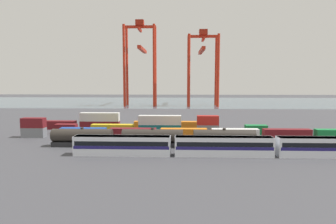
# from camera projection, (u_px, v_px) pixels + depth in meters

# --- Properties ---
(ground_plane) EXTENTS (420.00, 420.00, 0.00)m
(ground_plane) POSITION_uv_depth(u_px,v_px,m) (180.00, 118.00, 120.55)
(ground_plane) COLOR #424247
(harbour_water) EXTENTS (400.00, 110.00, 0.01)m
(harbour_water) POSITION_uv_depth(u_px,v_px,m) (180.00, 102.00, 215.28)
(harbour_water) COLOR #475B6B
(harbour_water) RESTS_ON ground_plane
(passenger_train) EXTENTS (60.08, 3.14, 3.90)m
(passenger_train) POSITION_uv_depth(u_px,v_px,m) (223.00, 145.00, 59.10)
(passenger_train) COLOR silver
(passenger_train) RESTS_ON ground_plane
(freight_tank_row) EXTENTS (46.17, 2.92, 4.38)m
(freight_tank_row) POSITION_uv_depth(u_px,v_px,m) (153.00, 138.00, 67.37)
(freight_tank_row) COLOR #232326
(freight_tank_row) RESTS_ON ground_plane
(shipping_container_0) EXTENTS (6.04, 2.44, 2.60)m
(shipping_container_0) POSITION_uv_depth(u_px,v_px,m) (34.00, 132.00, 79.01)
(shipping_container_0) COLOR slate
(shipping_container_0) RESTS_ON ground_plane
(shipping_container_1) EXTENTS (6.04, 2.44, 2.60)m
(shipping_container_1) POSITION_uv_depth(u_px,v_px,m) (33.00, 123.00, 78.74)
(shipping_container_1) COLOR maroon
(shipping_container_1) RESTS_ON shipping_container_0
(shipping_container_2) EXTENTS (12.10, 2.44, 2.60)m
(shipping_container_2) POSITION_uv_depth(u_px,v_px,m) (83.00, 133.00, 78.51)
(shipping_container_2) COLOR #1C4299
(shipping_container_2) RESTS_ON ground_plane
(shipping_container_3) EXTENTS (12.10, 2.44, 2.60)m
(shipping_container_3) POSITION_uv_depth(u_px,v_px,m) (133.00, 133.00, 78.01)
(shipping_container_3) COLOR maroon
(shipping_container_3) RESTS_ON ground_plane
(shipping_container_4) EXTENTS (12.10, 2.44, 2.60)m
(shipping_container_4) POSITION_uv_depth(u_px,v_px,m) (184.00, 133.00, 77.52)
(shipping_container_4) COLOR orange
(shipping_container_4) RESTS_ON ground_plane
(shipping_container_5) EXTENTS (12.10, 2.44, 2.60)m
(shipping_container_5) POSITION_uv_depth(u_px,v_px,m) (235.00, 134.00, 77.02)
(shipping_container_5) COLOR silver
(shipping_container_5) RESTS_ON ground_plane
(shipping_container_6) EXTENTS (12.10, 2.44, 2.60)m
(shipping_container_6) POSITION_uv_depth(u_px,v_px,m) (287.00, 134.00, 76.53)
(shipping_container_6) COLOR maroon
(shipping_container_6) RESTS_ON ground_plane
(shipping_container_8) EXTENTS (6.04, 2.44, 2.60)m
(shipping_container_8) POSITION_uv_depth(u_px,v_px,m) (66.00, 128.00, 85.52)
(shipping_container_8) COLOR maroon
(shipping_container_8) RESTS_ON ground_plane
(shipping_container_9) EXTENTS (12.10, 2.44, 2.60)m
(shipping_container_9) POSITION_uv_depth(u_px,v_px,m) (113.00, 129.00, 85.01)
(shipping_container_9) COLOR gold
(shipping_container_9) RESTS_ON ground_plane
(shipping_container_10) EXTENTS (12.10, 2.44, 2.60)m
(shipping_container_10) POSITION_uv_depth(u_px,v_px,m) (160.00, 129.00, 84.50)
(shipping_container_10) COLOR #146066
(shipping_container_10) RESTS_ON ground_plane
(shipping_container_11) EXTENTS (12.10, 2.44, 2.60)m
(shipping_container_11) POSITION_uv_depth(u_px,v_px,m) (160.00, 120.00, 84.23)
(shipping_container_11) COLOR silver
(shipping_container_11) RESTS_ON shipping_container_10
(shipping_container_12) EXTENTS (6.04, 2.44, 2.60)m
(shipping_container_12) POSITION_uv_depth(u_px,v_px,m) (208.00, 129.00, 84.00)
(shipping_container_12) COLOR slate
(shipping_container_12) RESTS_ON ground_plane
(shipping_container_13) EXTENTS (6.04, 2.44, 2.60)m
(shipping_container_13) POSITION_uv_depth(u_px,v_px,m) (208.00, 120.00, 83.73)
(shipping_container_13) COLOR #AD211C
(shipping_container_13) RESTS_ON shipping_container_12
(shipping_container_14) EXTENTS (6.04, 2.44, 2.60)m
(shipping_container_14) POSITION_uv_depth(u_px,v_px,m) (256.00, 130.00, 83.49)
(shipping_container_14) COLOR #197538
(shipping_container_14) RESTS_ON ground_plane
(shipping_container_15) EXTENTS (12.10, 2.44, 2.60)m
(shipping_container_15) POSITION_uv_depth(u_px,v_px,m) (56.00, 125.00, 92.46)
(shipping_container_15) COLOR maroon
(shipping_container_15) RESTS_ON ground_plane
(shipping_container_16) EXTENTS (12.10, 2.44, 2.60)m
(shipping_container_16) POSITION_uv_depth(u_px,v_px,m) (100.00, 125.00, 91.95)
(shipping_container_16) COLOR maroon
(shipping_container_16) RESTS_ON ground_plane
(shipping_container_17) EXTENTS (12.10, 2.44, 2.60)m
(shipping_container_17) POSITION_uv_depth(u_px,v_px,m) (100.00, 117.00, 91.68)
(shipping_container_17) COLOR silver
(shipping_container_17) RESTS_ON shipping_container_16
(shipping_container_18) EXTENTS (6.04, 2.44, 2.60)m
(shipping_container_18) POSITION_uv_depth(u_px,v_px,m) (144.00, 125.00, 91.44)
(shipping_container_18) COLOR orange
(shipping_container_18) RESTS_ON ground_plane
(shipping_container_19) EXTENTS (12.10, 2.44, 2.60)m
(shipping_container_19) POSITION_uv_depth(u_px,v_px,m) (189.00, 126.00, 90.93)
(shipping_container_19) COLOR orange
(shipping_container_19) RESTS_ON ground_plane
(gantry_crane_west) EXTENTS (19.17, 33.12, 50.97)m
(gantry_crane_west) POSITION_uv_depth(u_px,v_px,m) (141.00, 56.00, 179.36)
(gantry_crane_west) COLOR red
(gantry_crane_west) RESTS_ON ground_plane
(gantry_crane_central) EXTENTS (18.51, 34.25, 45.22)m
(gantry_crane_central) POSITION_uv_depth(u_px,v_px,m) (203.00, 60.00, 178.50)
(gantry_crane_central) COLOR red
(gantry_crane_central) RESTS_ON ground_plane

